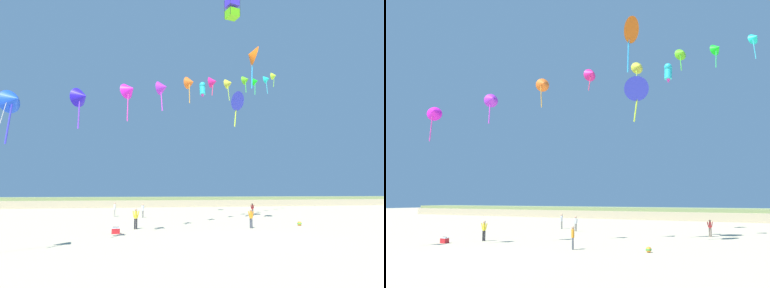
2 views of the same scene
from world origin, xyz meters
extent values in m
plane|color=#C1B28E|center=(0.00, 0.00, 0.00)|extent=(240.00, 240.00, 0.00)
cube|color=tan|center=(0.00, 48.99, 0.66)|extent=(120.00, 9.15, 1.32)
cube|color=#7A8E56|center=(0.00, 48.99, 1.51)|extent=(120.00, 7.77, 0.76)
cylinder|color=#726656|center=(8.77, 19.64, 0.38)|extent=(0.11, 0.11, 0.76)
cylinder|color=#726656|center=(8.64, 19.63, 0.38)|extent=(0.11, 0.11, 0.76)
cylinder|color=red|center=(8.70, 19.64, 1.02)|extent=(0.20, 0.20, 0.54)
cylinder|color=red|center=(8.88, 19.65, 1.07)|extent=(0.19, 0.09, 0.51)
cylinder|color=red|center=(8.53, 19.62, 1.07)|extent=(0.19, 0.09, 0.51)
sphere|color=brown|center=(8.70, 19.64, 1.40)|extent=(0.20, 0.20, 0.20)
cylinder|color=gray|center=(-4.71, 19.19, 0.39)|extent=(0.11, 0.11, 0.78)
cylinder|color=gray|center=(-4.80, 19.08, 0.39)|extent=(0.11, 0.11, 0.78)
cylinder|color=white|center=(-4.75, 19.13, 1.06)|extent=(0.21, 0.21, 0.56)
cylinder|color=white|center=(-4.64, 19.27, 1.10)|extent=(0.18, 0.19, 0.53)
cylinder|color=white|center=(-4.87, 19.00, 1.10)|extent=(0.18, 0.19, 0.53)
sphere|color=tan|center=(-4.75, 19.13, 1.45)|extent=(0.21, 0.21, 0.21)
cylinder|color=#474C56|center=(2.68, 5.75, 0.39)|extent=(0.11, 0.11, 0.77)
cylinder|color=#474C56|center=(2.76, 5.63, 0.39)|extent=(0.11, 0.11, 0.77)
cylinder|color=orange|center=(2.72, 5.69, 1.05)|extent=(0.20, 0.20, 0.55)
cylinder|color=orange|center=(2.62, 5.83, 1.09)|extent=(0.17, 0.19, 0.52)
cylinder|color=orange|center=(2.82, 5.55, 1.09)|extent=(0.17, 0.19, 0.52)
sphere|color=tan|center=(2.72, 5.69, 1.43)|extent=(0.21, 0.21, 0.21)
cylinder|color=gray|center=(-7.85, 21.28, 0.42)|extent=(0.12, 0.12, 0.84)
cylinder|color=gray|center=(-7.86, 21.42, 0.42)|extent=(0.12, 0.12, 0.84)
cylinder|color=white|center=(-7.85, 21.35, 1.13)|extent=(0.22, 0.22, 0.59)
cylinder|color=white|center=(-7.83, 21.16, 1.18)|extent=(0.10, 0.21, 0.56)
cylinder|color=white|center=(-7.87, 21.54, 1.18)|extent=(0.10, 0.21, 0.56)
sphere|color=tan|center=(-7.85, 21.35, 1.55)|extent=(0.23, 0.23, 0.23)
cylinder|color=black|center=(-6.22, 7.07, 0.40)|extent=(0.12, 0.12, 0.81)
cylinder|color=black|center=(-6.36, 7.03, 0.40)|extent=(0.12, 0.12, 0.81)
cylinder|color=yellow|center=(-6.29, 7.05, 1.09)|extent=(0.21, 0.21, 0.57)
cylinder|color=yellow|center=(-6.11, 7.09, 1.14)|extent=(0.20, 0.12, 0.54)
cylinder|color=yellow|center=(-6.47, 7.01, 1.14)|extent=(0.20, 0.12, 0.54)
sphere|color=tan|center=(-6.29, 7.05, 1.50)|extent=(0.22, 0.22, 0.22)
cone|color=blue|center=(-12.70, -3.56, 7.07)|extent=(1.33, 1.34, 1.15)
cylinder|color=#3A39E5|center=(-12.81, -3.67, 5.92)|extent=(0.23, 0.10, 1.85)
cone|color=#2314CB|center=(-9.97, -0.76, 8.18)|extent=(1.27, 1.29, 1.11)
cylinder|color=#7039E5|center=(-10.07, -0.87, 7.13)|extent=(0.08, 0.21, 1.66)
cone|color=#E41BD5|center=(-7.20, 2.29, 9.68)|extent=(1.41, 1.39, 1.21)
cylinder|color=#E539AF|center=(-7.31, 2.18, 8.48)|extent=(0.10, 0.21, 1.97)
cone|color=#A72BD7|center=(-4.51, 5.52, 11.02)|extent=(1.28, 1.34, 1.14)
cylinder|color=#DF39E5|center=(-4.61, 5.41, 9.94)|extent=(0.19, 0.29, 1.72)
cone|color=orange|center=(-1.65, 8.38, 12.56)|extent=(1.30, 1.30, 1.12)
cylinder|color=gold|center=(-1.76, 8.27, 11.49)|extent=(0.14, 0.15, 1.72)
cone|color=#DB1D7D|center=(1.30, 11.17, 13.74)|extent=(1.29, 1.35, 1.15)
cylinder|color=#E53967|center=(1.20, 11.06, 12.90)|extent=(0.23, 0.22, 1.24)
cone|color=gold|center=(4.17, 14.64, 14.91)|extent=(1.34, 1.31, 1.15)
cylinder|color=#B2E539|center=(4.06, 14.53, 13.79)|extent=(0.21, 0.21, 1.81)
cone|color=#54C01A|center=(7.34, 17.41, 16.47)|extent=(1.37, 1.33, 1.17)
cylinder|color=#4CE539|center=(7.23, 17.30, 15.54)|extent=(0.15, 0.10, 1.43)
cone|color=#12EA1E|center=(9.88, 20.44, 17.45)|extent=(1.34, 1.40, 1.19)
cylinder|color=#39E56B|center=(9.78, 20.33, 16.40)|extent=(0.16, 0.12, 1.67)
cone|color=#16DAC3|center=(12.97, 23.35, 18.94)|extent=(1.39, 1.38, 1.19)
cylinder|color=#39D0E5|center=(12.87, 23.24, 17.74)|extent=(0.25, 0.09, 1.95)
cone|color=#B6EC2B|center=(15.62, 26.36, 20.67)|extent=(1.31, 1.26, 1.11)
cylinder|color=#8BE539|center=(15.51, 26.25, 19.65)|extent=(0.21, 0.18, 1.62)
cone|color=#3842EC|center=(4.40, 13.34, 12.57)|extent=(2.45, 2.19, 2.20)
cone|color=#C4E52D|center=(4.40, 13.34, 12.59)|extent=(1.37, 1.24, 1.22)
cylinder|color=#C4E52D|center=(4.40, 13.34, 10.98)|extent=(0.43, 0.33, 2.55)
cube|color=#5DC614|center=(3.30, 10.78, 20.99)|extent=(1.36, 1.36, 0.85)
cube|color=#412DE5|center=(3.30, 10.78, 22.20)|extent=(1.36, 1.36, 0.85)
cylinder|color=black|center=(2.85, 10.10, 21.60)|extent=(0.04, 0.04, 2.06)
cylinder|color=black|center=(3.98, 10.34, 21.60)|extent=(0.04, 0.04, 2.06)
cylinder|color=black|center=(3.74, 11.46, 21.60)|extent=(0.04, 0.04, 2.06)
cylinder|color=black|center=(2.62, 11.23, 21.60)|extent=(0.04, 0.04, 2.06)
cylinder|color=#23B7C5|center=(3.80, 24.90, 17.24)|extent=(0.85, 1.10, 1.60)
sphere|color=#23B7C5|center=(3.80, 24.90, 17.90)|extent=(0.86, 0.86, 0.86)
cone|color=#E52DAF|center=(3.80, 24.90, 16.43)|extent=(0.76, 0.76, 0.66)
sphere|color=black|center=(3.80, 24.90, 18.15)|extent=(0.18, 0.18, 0.18)
cone|color=orange|center=(5.06, 10.20, 16.46)|extent=(1.54, 2.24, 2.19)
cone|color=#2DA2E5|center=(5.06, 10.20, 16.48)|extent=(0.89, 1.24, 1.22)
cylinder|color=#2DA2E5|center=(5.06, 10.20, 14.59)|extent=(0.27, 0.13, 3.13)
cube|color=red|center=(-7.82, 4.41, 0.18)|extent=(0.56, 0.40, 0.36)
cube|color=white|center=(-7.82, 4.41, 0.39)|extent=(0.58, 0.41, 0.06)
cylinder|color=black|center=(-7.82, 4.41, 0.45)|extent=(0.45, 0.03, 0.03)
sphere|color=orange|center=(7.58, 6.76, 0.18)|extent=(0.36, 0.36, 0.36)
cylinder|color=green|center=(7.58, 6.76, 0.18)|extent=(0.36, 0.36, 0.09)
camera|label=1|loc=(-8.07, -20.38, 2.84)|focal=32.00mm
camera|label=2|loc=(16.53, -18.05, 3.30)|focal=38.00mm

